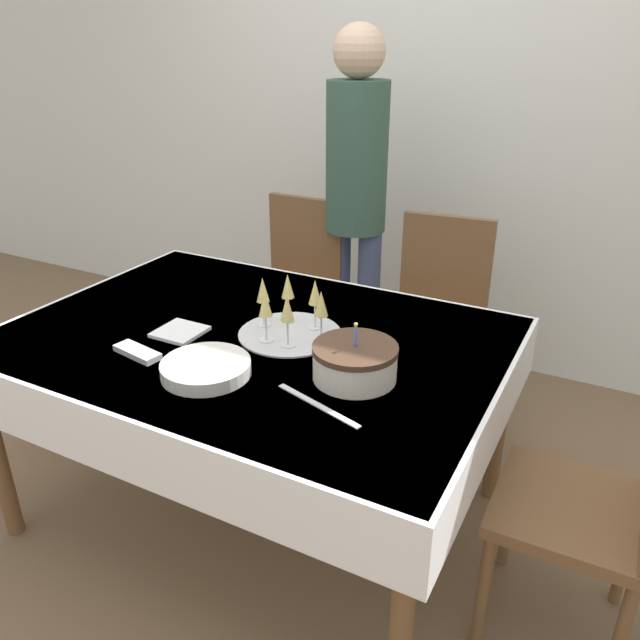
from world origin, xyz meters
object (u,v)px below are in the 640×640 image
at_px(dining_chair_right_end, 609,494).
at_px(champagne_tray, 290,313).
at_px(gift_bag, 56,395).
at_px(dining_chair_far_right, 436,318).
at_px(person_standing, 356,185).
at_px(birthday_cake, 355,362).
at_px(dining_chair_far_left, 295,289).
at_px(plate_stack_main, 206,368).

height_order(dining_chair_right_end, champagne_tray, dining_chair_right_end).
xyz_separation_m(dining_chair_right_end, gift_bag, (-2.30, 0.06, -0.37)).
height_order(dining_chair_far_right, person_standing, person_standing).
distance_m(birthday_cake, champagne_tray, 0.35).
bearing_deg(champagne_tray, person_standing, 102.65).
height_order(dining_chair_far_right, gift_bag, dining_chair_far_right).
bearing_deg(person_standing, dining_chair_far_right, -16.69).
relative_size(dining_chair_far_left, champagne_tray, 2.79).
xyz_separation_m(birthday_cake, gift_bag, (-1.58, 0.16, -0.65)).
height_order(birthday_cake, gift_bag, birthday_cake).
relative_size(champagne_tray, gift_bag, 1.08).
bearing_deg(dining_chair_far_right, dining_chair_right_end, -49.01).
xyz_separation_m(person_standing, gift_bag, (-1.04, -0.99, -0.89)).
bearing_deg(dining_chair_far_right, gift_bag, -150.70).
relative_size(dining_chair_far_right, birthday_cake, 3.88).
xyz_separation_m(dining_chair_far_left, person_standing, (0.25, 0.14, 0.51)).
bearing_deg(person_standing, birthday_cake, -65.08).
bearing_deg(champagne_tray, dining_chair_far_right, 73.71).
bearing_deg(plate_stack_main, dining_chair_far_right, 74.57).
distance_m(dining_chair_far_right, dining_chair_right_end, 1.20).
bearing_deg(gift_bag, birthday_cake, -5.90).
distance_m(dining_chair_far_left, dining_chair_right_end, 1.76).
bearing_deg(plate_stack_main, person_standing, 95.94).
height_order(dining_chair_far_left, gift_bag, dining_chair_far_left).
xyz_separation_m(dining_chair_far_right, gift_bag, (-1.51, -0.85, -0.37)).
distance_m(champagne_tray, plate_stack_main, 0.36).
bearing_deg(dining_chair_far_right, plate_stack_main, -105.43).
height_order(birthday_cake, person_standing, person_standing).
height_order(dining_chair_far_left, champagne_tray, dining_chair_far_left).
height_order(dining_chair_far_left, birthday_cake, dining_chair_far_left).
relative_size(dining_chair_right_end, gift_bag, 3.02).
relative_size(person_standing, gift_bag, 5.39).
bearing_deg(dining_chair_right_end, dining_chair_far_left, 149.01).
xyz_separation_m(dining_chair_far_left, champagne_tray, (0.47, -0.85, 0.30)).
height_order(dining_chair_right_end, plate_stack_main, dining_chair_right_end).
relative_size(dining_chair_far_left, gift_bag, 3.02).
height_order(champagne_tray, person_standing, person_standing).
height_order(champagne_tray, gift_bag, champagne_tray).
distance_m(dining_chair_far_left, plate_stack_main, 1.28).
height_order(dining_chair_far_right, dining_chair_right_end, same).
distance_m(dining_chair_far_right, birthday_cake, 1.05).
bearing_deg(dining_chair_far_left, dining_chair_right_end, -30.99).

